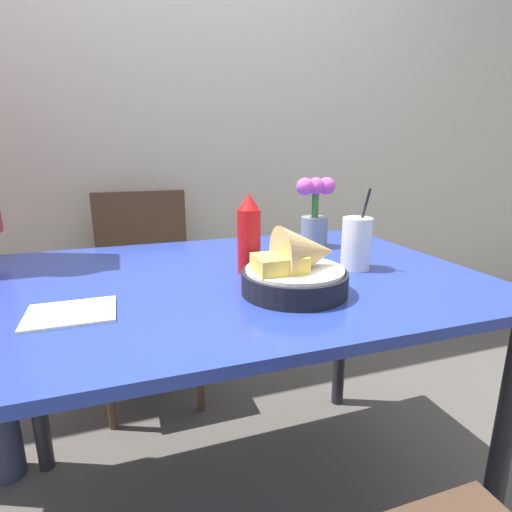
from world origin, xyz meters
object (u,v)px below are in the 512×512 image
(food_basket, at_px, (298,269))
(chair_far_window, at_px, (146,276))
(flower_vase, at_px, (315,213))
(drink_cup, at_px, (356,245))
(ketchup_bottle, at_px, (249,235))

(food_basket, bearing_deg, chair_far_window, 106.46)
(food_basket, distance_m, flower_vase, 0.47)
(chair_far_window, distance_m, flower_vase, 0.85)
(chair_far_window, bearing_deg, flower_vase, -47.39)
(chair_far_window, height_order, flower_vase, flower_vase)
(chair_far_window, relative_size, flower_vase, 3.92)
(food_basket, bearing_deg, flower_vase, 58.59)
(drink_cup, bearing_deg, chair_far_window, 121.26)
(food_basket, distance_m, ketchup_bottle, 0.20)
(flower_vase, bearing_deg, food_basket, -121.41)
(chair_far_window, distance_m, ketchup_bottle, 0.88)
(ketchup_bottle, bearing_deg, drink_cup, -13.13)
(drink_cup, relative_size, flower_vase, 0.96)
(chair_far_window, height_order, food_basket, food_basket)
(ketchup_bottle, bearing_deg, food_basket, -73.42)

